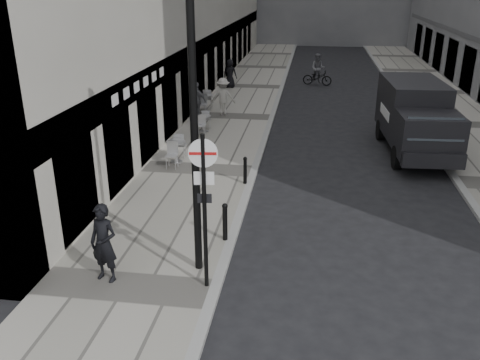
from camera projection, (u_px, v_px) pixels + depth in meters
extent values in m
cube|color=#9F998F|center=(232.00, 117.00, 25.44)|extent=(4.00, 60.00, 0.12)
cube|color=#9F998F|center=(461.00, 125.00, 24.00)|extent=(4.00, 60.00, 0.12)
imported|color=black|center=(104.00, 243.00, 11.29)|extent=(0.77, 0.60, 1.85)
cylinder|color=black|center=(205.00, 214.00, 10.73)|extent=(0.09, 0.09, 3.53)
cylinder|color=white|center=(203.00, 153.00, 10.23)|extent=(0.61, 0.11, 0.61)
cube|color=#B21414|center=(203.00, 154.00, 10.21)|extent=(0.55, 0.09, 0.06)
cube|color=white|center=(204.00, 178.00, 10.46)|extent=(0.42, 0.08, 0.28)
cylinder|color=black|center=(195.00, 138.00, 10.91)|extent=(0.17, 0.17, 6.45)
cylinder|color=black|center=(225.00, 223.00, 13.21)|extent=(0.13, 0.13, 0.97)
cylinder|color=black|center=(245.00, 171.00, 16.89)|extent=(0.12, 0.12, 0.88)
cylinder|color=black|center=(397.00, 157.00, 18.58)|extent=(0.34, 0.88, 0.86)
cylinder|color=black|center=(451.00, 159.00, 18.41)|extent=(0.34, 0.88, 0.86)
cylinder|color=black|center=(381.00, 130.00, 21.97)|extent=(0.34, 0.88, 0.86)
cylinder|color=black|center=(426.00, 131.00, 21.80)|extent=(0.34, 0.88, 0.86)
cube|color=black|center=(411.00, 107.00, 20.63)|extent=(2.34, 3.98, 2.16)
cube|color=black|center=(428.00, 135.00, 18.06)|extent=(2.25, 2.04, 1.51)
cube|color=#1E2328|center=(436.00, 129.00, 17.15)|extent=(1.90, 0.47, 0.80)
imported|color=black|center=(317.00, 78.00, 33.17)|extent=(1.96, 0.96, 0.99)
imported|color=slate|center=(318.00, 68.00, 32.95)|extent=(1.01, 0.85, 1.86)
imported|color=slate|center=(197.00, 101.00, 24.62)|extent=(1.13, 0.79, 1.78)
imported|color=#ADA8A0|center=(223.00, 97.00, 25.30)|extent=(1.29, 0.87, 1.84)
imported|color=black|center=(230.00, 73.00, 31.72)|extent=(0.93, 0.68, 1.76)
cylinder|color=silver|center=(177.00, 161.00, 19.04)|extent=(0.46, 0.46, 0.03)
cylinder|color=silver|center=(176.00, 152.00, 18.90)|extent=(0.06, 0.06, 0.78)
cylinder|color=silver|center=(176.00, 142.00, 18.75)|extent=(0.74, 0.74, 0.03)
cylinder|color=silver|center=(204.00, 131.00, 22.84)|extent=(0.42, 0.42, 0.03)
cylinder|color=silver|center=(204.00, 124.00, 22.71)|extent=(0.06, 0.06, 0.70)
cylinder|color=silver|center=(204.00, 116.00, 22.58)|extent=(0.66, 0.66, 0.03)
cylinder|color=#BDBCBF|center=(206.00, 111.00, 26.25)|extent=(0.50, 0.50, 0.03)
cylinder|color=#BDBCBF|center=(205.00, 103.00, 26.09)|extent=(0.07, 0.07, 0.84)
cylinder|color=#BDBCBF|center=(205.00, 95.00, 25.94)|extent=(0.79, 0.79, 0.03)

